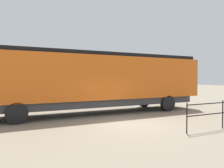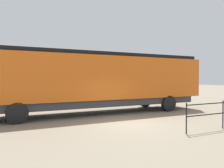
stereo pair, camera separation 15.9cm
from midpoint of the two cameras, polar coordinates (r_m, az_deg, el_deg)
The scene contains 2 objects.
ground_plane at distance 11.71m, azimuth 4.41°, elevation -9.95°, with size 120.00×120.00×0.00m, color gray.
locomotive at distance 15.30m, azimuth -2.80°, elevation 1.10°, with size 3.14×15.35×3.93m.
Camera 1 is at (9.67, -6.19, 2.31)m, focal length 36.96 mm.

